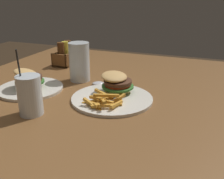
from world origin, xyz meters
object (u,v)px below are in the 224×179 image
object	(u,v)px
meal_plate_near	(114,92)
meal_plate_far	(29,83)
juice_glass	(30,97)
condiment_caddy	(65,56)
spoon	(100,83)
beer_glass	(79,63)

from	to	relation	value
meal_plate_near	meal_plate_far	distance (m)	0.33
juice_glass	condiment_caddy	distance (m)	0.56
meal_plate_near	condiment_caddy	world-z (taller)	condiment_caddy
spoon	condiment_caddy	xyz separation A→B (m)	(0.21, 0.28, 0.04)
meal_plate_near	beer_glass	bearing A→B (deg)	57.70
juice_glass	meal_plate_far	distance (m)	0.22
beer_glass	meal_plate_near	bearing A→B (deg)	-122.30
beer_glass	condiment_caddy	bearing A→B (deg)	44.20
beer_glass	meal_plate_far	xyz separation A→B (m)	(-0.17, 0.12, -0.05)
meal_plate_near	beer_glass	world-z (taller)	beer_glass
meal_plate_far	spoon	bearing A→B (deg)	-56.67
juice_glass	condiment_caddy	bearing A→B (deg)	20.21
beer_glass	spoon	xyz separation A→B (m)	(-0.02, -0.10, -0.07)
juice_glass	condiment_caddy	world-z (taller)	juice_glass
meal_plate_near	juice_glass	world-z (taller)	juice_glass
spoon	beer_glass	bearing A→B (deg)	-46.82
condiment_caddy	meal_plate_far	bearing A→B (deg)	-170.98
beer_glass	meal_plate_far	size ratio (longest dim) A/B	0.65
juice_glass	condiment_caddy	xyz separation A→B (m)	(0.52, 0.19, -0.01)
juice_glass	spoon	xyz separation A→B (m)	(0.31, -0.09, -0.05)
juice_glass	meal_plate_far	size ratio (longest dim) A/B	0.83
meal_plate_near	beer_glass	distance (m)	0.24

